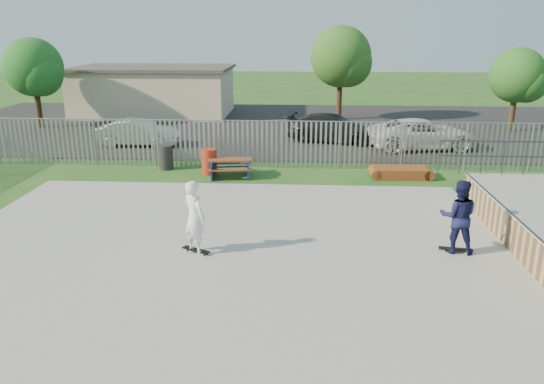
# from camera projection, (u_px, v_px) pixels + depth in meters

# --- Properties ---
(ground) EXTENTS (120.00, 120.00, 0.00)m
(ground) POSITION_uv_depth(u_px,v_px,m) (222.00, 253.00, 13.97)
(ground) COLOR #23551D
(ground) RESTS_ON ground
(concrete_slab) EXTENTS (15.00, 12.00, 0.15)m
(concrete_slab) POSITION_uv_depth(u_px,v_px,m) (222.00, 251.00, 13.94)
(concrete_slab) COLOR #A4A49F
(concrete_slab) RESTS_ON ground
(fence) EXTENTS (26.04, 16.02, 2.00)m
(fence) POSITION_uv_depth(u_px,v_px,m) (270.00, 172.00, 17.99)
(fence) COLOR gray
(fence) RESTS_ON ground
(picnic_table) EXTENTS (1.89, 1.63, 0.72)m
(picnic_table) POSITION_uv_depth(u_px,v_px,m) (230.00, 168.00, 21.05)
(picnic_table) COLOR brown
(picnic_table) RESTS_ON ground
(funbox) EXTENTS (2.06, 1.07, 0.41)m
(funbox) POSITION_uv_depth(u_px,v_px,m) (401.00, 173.00, 20.95)
(funbox) COLOR brown
(funbox) RESTS_ON ground
(trash_bin_red) EXTENTS (0.62, 0.62, 1.04)m
(trash_bin_red) POSITION_uv_depth(u_px,v_px,m) (209.00, 162.00, 21.37)
(trash_bin_red) COLOR #9E2B18
(trash_bin_red) RESTS_ON ground
(trash_bin_grey) EXTENTS (0.61, 0.61, 1.01)m
(trash_bin_grey) POSITION_uv_depth(u_px,v_px,m) (166.00, 157.00, 22.14)
(trash_bin_grey) COLOR #242527
(trash_bin_grey) RESTS_ON ground
(parking_lot) EXTENTS (40.00, 18.00, 0.02)m
(parking_lot) POSITION_uv_depth(u_px,v_px,m) (268.00, 125.00, 32.07)
(parking_lot) COLOR black
(parking_lot) RESTS_ON ground
(car_silver) EXTENTS (4.01, 1.51, 1.31)m
(car_silver) POSITION_uv_depth(u_px,v_px,m) (138.00, 133.00, 26.40)
(car_silver) COLOR #BDBCC2
(car_silver) RESTS_ON parking_lot
(car_dark) EXTENTS (5.18, 3.03, 1.41)m
(car_dark) POSITION_uv_depth(u_px,v_px,m) (333.00, 128.00, 27.37)
(car_dark) COLOR black
(car_dark) RESTS_ON parking_lot
(car_white) EXTENTS (5.49, 3.14, 1.44)m
(car_white) POSITION_uv_depth(u_px,v_px,m) (423.00, 134.00, 25.76)
(car_white) COLOR silver
(car_white) RESTS_ON parking_lot
(building) EXTENTS (10.40, 6.40, 3.20)m
(building) POSITION_uv_depth(u_px,v_px,m) (154.00, 90.00, 35.85)
(building) COLOR beige
(building) RESTS_ON ground
(tree_left) EXTENTS (3.36, 3.36, 5.18)m
(tree_left) POSITION_uv_depth(u_px,v_px,m) (33.00, 67.00, 30.52)
(tree_left) COLOR #3B2B17
(tree_left) RESTS_ON ground
(tree_mid) EXTENTS (3.78, 3.78, 5.84)m
(tree_mid) POSITION_uv_depth(u_px,v_px,m) (341.00, 57.00, 32.99)
(tree_mid) COLOR #432C1B
(tree_mid) RESTS_ON ground
(tree_right) EXTENTS (3.02, 3.02, 4.66)m
(tree_right) POSITION_uv_depth(u_px,v_px,m) (517.00, 76.00, 29.40)
(tree_right) COLOR #46341C
(tree_right) RESTS_ON ground
(skateboard_a) EXTENTS (0.82, 0.33, 0.08)m
(skateboard_a) POSITION_uv_depth(u_px,v_px,m) (455.00, 250.00, 13.72)
(skateboard_a) COLOR black
(skateboard_a) RESTS_ON concrete_slab
(skateboard_b) EXTENTS (0.80, 0.56, 0.08)m
(skateboard_b) POSITION_uv_depth(u_px,v_px,m) (196.00, 251.00, 13.67)
(skateboard_b) COLOR black
(skateboard_b) RESTS_ON concrete_slab
(skater_navy) EXTENTS (1.04, 0.87, 1.92)m
(skater_navy) POSITION_uv_depth(u_px,v_px,m) (458.00, 216.00, 13.45)
(skater_navy) COLOR #141740
(skater_navy) RESTS_ON concrete_slab
(skater_white) EXTENTS (0.84, 0.80, 1.92)m
(skater_white) POSITION_uv_depth(u_px,v_px,m) (194.00, 217.00, 13.40)
(skater_white) COLOR white
(skater_white) RESTS_ON concrete_slab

